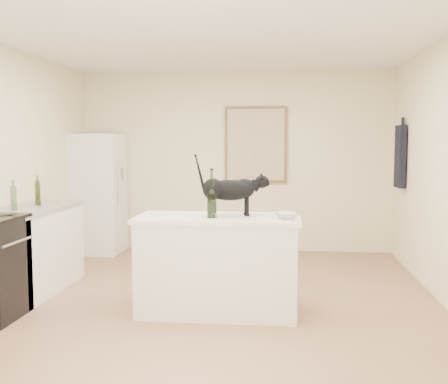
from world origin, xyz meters
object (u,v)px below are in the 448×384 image
(fridge, at_px, (97,194))
(wine_bottle, at_px, (212,196))
(black_cat, at_px, (229,193))
(glass_bowl, at_px, (287,216))

(fridge, bearing_deg, wine_bottle, -52.78)
(fridge, relative_size, black_cat, 2.81)
(glass_bowl, bearing_deg, black_cat, 163.85)
(wine_bottle, height_order, glass_bowl, wine_bottle)
(black_cat, height_order, wine_bottle, black_cat)
(black_cat, xyz_separation_m, wine_bottle, (-0.14, -0.15, -0.02))
(glass_bowl, bearing_deg, wine_bottle, 179.43)
(fridge, relative_size, wine_bottle, 4.35)
(fridge, xyz_separation_m, black_cat, (2.15, -2.49, 0.26))
(fridge, relative_size, glass_bowl, 7.68)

